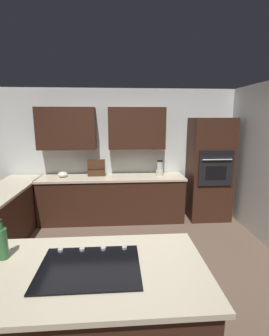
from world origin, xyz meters
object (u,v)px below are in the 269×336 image
at_px(blender, 160,169).
at_px(spice_rack, 96,168).
at_px(cooktop, 90,267).
at_px(oil_bottle, 2,243).
at_px(wall_oven, 209,170).
at_px(mixing_bowl, 63,174).

bearing_deg(blender, spice_rack, -1.91).
distance_m(cooktop, oil_bottle, 0.74).
bearing_deg(oil_bottle, wall_oven, -135.31).
relative_size(cooktop, oil_bottle, 2.26).
bearing_deg(oil_bottle, blender, -122.37).
relative_size(cooktop, blender, 2.47).
bearing_deg(wall_oven, spice_rack, -2.14).
bearing_deg(wall_oven, blender, -2.43).
height_order(blender, spice_rack, spice_rack).
distance_m(mixing_bowl, oil_bottle, 2.77).
relative_size(wall_oven, mixing_bowl, 10.91).
height_order(cooktop, mixing_bowl, mixing_bowl).
height_order(cooktop, oil_bottle, oil_bottle).
bearing_deg(oil_bottle, cooktop, 166.36).
relative_size(wall_oven, spice_rack, 5.99).
distance_m(mixing_bowl, spice_rack, 0.66).
xyz_separation_m(cooktop, spice_rack, (0.20, -2.98, 0.16)).
bearing_deg(spice_rack, wall_oven, 177.86).
xyz_separation_m(wall_oven, cooktop, (2.05, 2.90, -0.11)).
xyz_separation_m(cooktop, mixing_bowl, (0.85, -2.94, 0.04)).
xyz_separation_m(spice_rack, oil_bottle, (0.50, 2.81, -0.03)).
height_order(wall_oven, oil_bottle, wall_oven).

